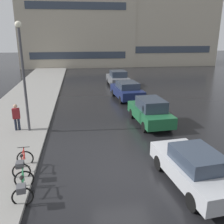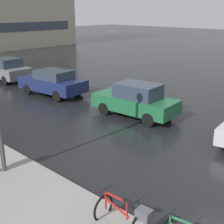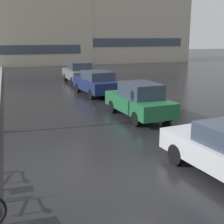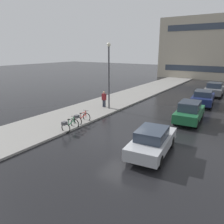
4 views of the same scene
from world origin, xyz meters
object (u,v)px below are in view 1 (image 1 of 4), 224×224
at_px(car_grey, 118,78).
at_px(pedestrian, 16,117).
at_px(streetlamp, 23,68).
at_px(car_navy, 127,90).
at_px(car_green, 150,111).
at_px(bicycle_nearest, 23,187).
at_px(bicycle_second, 23,164).
at_px(car_silver, 194,168).

height_order(car_grey, pedestrian, pedestrian).
bearing_deg(streetlamp, car_navy, 43.74).
distance_m(car_green, car_navy, 6.29).
xyz_separation_m(bicycle_nearest, streetlamp, (-0.91, 6.30, 3.26)).
xyz_separation_m(car_navy, car_grey, (0.12, 5.81, 0.03)).
xyz_separation_m(car_grey, streetlamp, (-7.19, -12.57, 2.92)).
bearing_deg(bicycle_second, streetlamp, 97.04).
distance_m(car_green, streetlamp, 7.92).
height_order(bicycle_nearest, bicycle_second, bicycle_second).
height_order(bicycle_nearest, car_navy, car_navy).
relative_size(bicycle_second, car_green, 0.33).
height_order(bicycle_second, car_green, car_green).
height_order(car_green, car_grey, car_green).
relative_size(car_silver, car_navy, 1.00).
distance_m(bicycle_second, car_green, 8.51).
bearing_deg(pedestrian, car_navy, 40.53).
bearing_deg(bicycle_second, car_grey, 68.98).
relative_size(car_navy, streetlamp, 0.72).
relative_size(bicycle_nearest, pedestrian, 0.85).
height_order(car_silver, car_navy, car_navy).
distance_m(car_navy, car_grey, 5.81).
bearing_deg(car_silver, streetlamp, 138.67).
xyz_separation_m(car_silver, car_green, (0.22, 6.76, 0.08)).
bearing_deg(streetlamp, bicycle_nearest, -81.75).
distance_m(car_silver, car_grey, 18.85).
relative_size(bicycle_second, streetlamp, 0.23).
bearing_deg(bicycle_nearest, bicycle_second, 101.63).
bearing_deg(pedestrian, car_grey, 57.67).
bearing_deg(car_green, car_navy, 92.57).
bearing_deg(car_grey, bicycle_nearest, -108.39).
distance_m(car_silver, car_navy, 13.04).
xyz_separation_m(bicycle_second, streetlamp, (-0.57, 4.65, 3.26)).
height_order(bicycle_second, streetlamp, streetlamp).
bearing_deg(bicycle_second, car_green, 37.13).
relative_size(pedestrian, streetlamp, 0.28).
distance_m(bicycle_nearest, car_silver, 6.23).
distance_m(bicycle_nearest, car_green, 9.36).
relative_size(car_green, car_navy, 0.98).
relative_size(bicycle_nearest, bicycle_second, 1.01).
bearing_deg(bicycle_nearest, streetlamp, 98.25).
bearing_deg(streetlamp, bicycle_second, -82.96).
bearing_deg(pedestrian, bicycle_second, -75.38).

